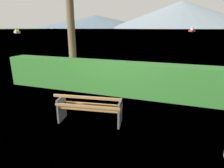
{
  "coord_description": "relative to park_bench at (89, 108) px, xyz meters",
  "views": [
    {
      "loc": [
        2.12,
        -4.26,
        2.51
      ],
      "look_at": [
        0.0,
        1.82,
        0.58
      ],
      "focal_mm": 30.21,
      "sensor_mm": 36.0,
      "label": 1
    }
  ],
  "objects": [
    {
      "name": "ground_plane",
      "position": [
        -0.01,
        0.06,
        -0.43
      ],
      "size": [
        1400.0,
        1400.0,
        0.0
      ],
      "primitive_type": "plane",
      "color": "#567A38"
    },
    {
      "name": "water_surface",
      "position": [
        -0.01,
        306.67,
        -0.43
      ],
      "size": [
        620.0,
        620.0,
        0.0
      ],
      "primitive_type": "plane",
      "color": "#6B8EA3",
      "rests_on": "ground_plane"
    },
    {
      "name": "park_bench",
      "position": [
        0.0,
        0.0,
        0.0
      ],
      "size": [
        1.8,
        0.82,
        0.87
      ],
      "color": "#A0703F",
      "rests_on": "ground_plane"
    },
    {
      "name": "hedge_row",
      "position": [
        -0.01,
        2.55,
        0.2
      ],
      "size": [
        9.81,
        0.79,
        1.26
      ],
      "primitive_type": "cube",
      "color": "#2D6B28",
      "rests_on": "ground_plane"
    },
    {
      "name": "fishing_boat_near",
      "position": [
        9.27,
        132.09,
        0.34
      ],
      "size": [
        4.35,
        7.4,
        2.14
      ],
      "color": "#B2332D",
      "rests_on": "water_surface"
    },
    {
      "name": "sailboat_mid",
      "position": [
        -70.59,
        67.94,
        0.2
      ],
      "size": [
        6.34,
        5.25,
        1.7
      ],
      "color": "gold",
      "rests_on": "water_surface"
    },
    {
      "name": "distant_hills",
      "position": [
        0.43,
        581.25,
        33.83
      ],
      "size": [
        847.77,
        432.34,
        86.85
      ],
      "color": "slate",
      "rests_on": "ground_plane"
    }
  ]
}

